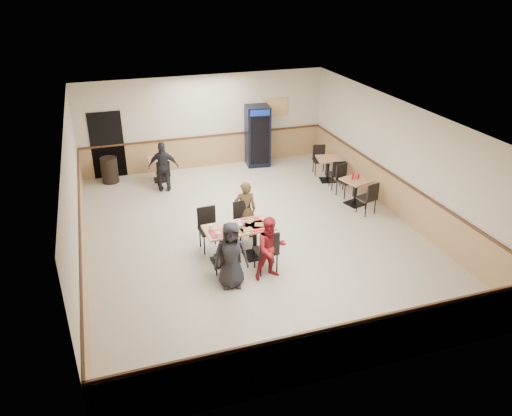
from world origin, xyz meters
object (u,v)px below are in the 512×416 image
object	(u,v)px
diner_woman_left	(231,255)
diner_man_opposite	(245,210)
back_table	(160,166)
pepsi_cooler	(258,136)
lone_diner	(164,167)
side_table_near	(356,188)
diner_woman_right	(271,248)
main_table	(239,238)
trash_bin	(110,170)
side_table_far	(328,166)

from	to	relation	value
diner_woman_left	diner_man_opposite	size ratio (longest dim) A/B	1.00
diner_man_opposite	back_table	world-z (taller)	diner_man_opposite
pepsi_cooler	lone_diner	bearing A→B (deg)	-153.17
diner_woman_left	back_table	world-z (taller)	diner_woman_left
diner_man_opposite	side_table_near	world-z (taller)	diner_man_opposite
diner_woman_right	lone_diner	size ratio (longest dim) A/B	0.94
main_table	trash_bin	xyz separation A→B (m)	(-2.49, 5.55, -0.15)
side_table_near	pepsi_cooler	world-z (taller)	pepsi_cooler
main_table	lone_diner	world-z (taller)	lone_diner
back_table	diner_man_opposite	bearing A→B (deg)	-71.30
lone_diner	trash_bin	world-z (taller)	lone_diner
main_table	diner_woman_right	size ratio (longest dim) A/B	1.11
main_table	side_table_far	xyz separation A→B (m)	(3.91, 3.56, -0.05)
main_table	side_table_far	size ratio (longest dim) A/B	1.91
lone_diner	diner_woman_right	bearing A→B (deg)	120.27
diner_woman_right	side_table_far	world-z (taller)	diner_woman_right
diner_woman_right	lone_diner	distance (m)	5.47
diner_woman_right	side_table_near	world-z (taller)	diner_woman_right
side_table_near	side_table_far	bearing A→B (deg)	89.44
diner_woman_left	trash_bin	bearing A→B (deg)	118.36
side_table_far	pepsi_cooler	xyz separation A→B (m)	(-1.61, 2.04, 0.50)
main_table	back_table	distance (m)	5.30
diner_woman_right	pepsi_cooler	distance (m)	6.78
main_table	lone_diner	size ratio (longest dim) A/B	1.05
lone_diner	pepsi_cooler	size ratio (longest dim) A/B	0.76
main_table	diner_woman_left	world-z (taller)	diner_woman_left
lone_diner	diner_woman_left	bearing A→B (deg)	111.06
side_table_far	side_table_near	bearing A→B (deg)	-90.56
main_table	trash_bin	distance (m)	6.09
lone_diner	trash_bin	distance (m)	1.94
diner_man_opposite	back_table	distance (m)	4.49
trash_bin	diner_woman_right	bearing A→B (deg)	-65.72
main_table	diner_man_opposite	xyz separation A→B (m)	(0.45, 0.96, 0.18)
diner_man_opposite	pepsi_cooler	xyz separation A→B (m)	(1.86, 4.64, 0.26)
lone_diner	back_table	distance (m)	0.87
main_table	trash_bin	world-z (taller)	main_table
main_table	diner_man_opposite	bearing A→B (deg)	62.10
pepsi_cooler	trash_bin	distance (m)	4.83
main_table	diner_woman_right	distance (m)	1.02
lone_diner	side_table_far	bearing A→B (deg)	-174.21
main_table	side_table_near	bearing A→B (deg)	21.62
diner_woman_left	side_table_far	xyz separation A→B (m)	(4.36, 4.51, -0.24)
main_table	pepsi_cooler	xyz separation A→B (m)	(2.30, 5.60, 0.45)
diner_woman_right	diner_man_opposite	bearing A→B (deg)	84.65
side_table_far	trash_bin	size ratio (longest dim) A/B	1.03
diner_man_opposite	side_table_near	xyz separation A→B (m)	(3.45, 0.81, -0.23)
diner_woman_right	pepsi_cooler	bearing A→B (deg)	69.16
lone_diner	pepsi_cooler	xyz separation A→B (m)	(3.29, 1.22, 0.24)
side_table_near	trash_bin	bearing A→B (deg)	149.35
main_table	diner_man_opposite	size ratio (longest dim) A/B	1.07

